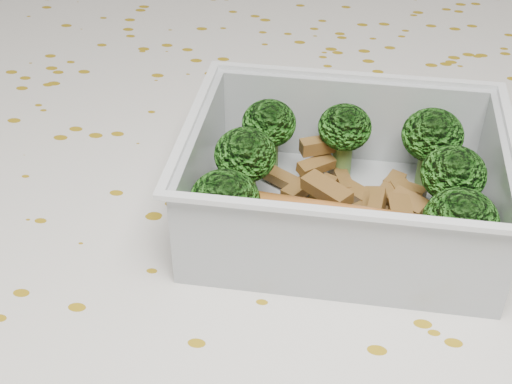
# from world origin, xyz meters

# --- Properties ---
(dining_table) EXTENTS (1.40, 0.90, 0.75)m
(dining_table) POSITION_xyz_m (0.00, 0.00, 0.67)
(dining_table) COLOR brown
(dining_table) RESTS_ON ground
(tablecloth) EXTENTS (1.46, 0.96, 0.19)m
(tablecloth) POSITION_xyz_m (0.00, 0.00, 0.72)
(tablecloth) COLOR silver
(tablecloth) RESTS_ON dining_table
(lunch_container) EXTENTS (0.18, 0.14, 0.06)m
(lunch_container) POSITION_xyz_m (0.05, 0.01, 0.78)
(lunch_container) COLOR silver
(lunch_container) RESTS_ON tablecloth
(broccoli_florets) EXTENTS (0.16, 0.12, 0.05)m
(broccoli_florets) POSITION_xyz_m (0.06, 0.01, 0.79)
(broccoli_florets) COLOR #608C3F
(broccoli_florets) RESTS_ON lunch_container
(meat_pile) EXTENTS (0.11, 0.07, 0.03)m
(meat_pile) POSITION_xyz_m (0.06, 0.02, 0.77)
(meat_pile) COLOR brown
(meat_pile) RESTS_ON lunch_container
(sausage) EXTENTS (0.16, 0.04, 0.03)m
(sausage) POSITION_xyz_m (0.06, -0.03, 0.78)
(sausage) COLOR #B56427
(sausage) RESTS_ON lunch_container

